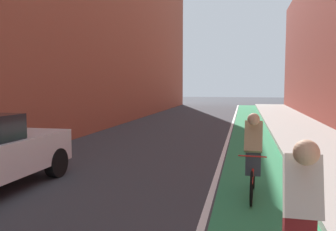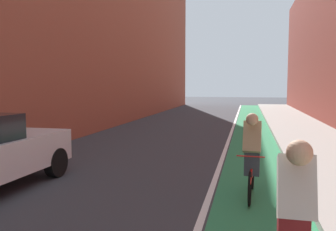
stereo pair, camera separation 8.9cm
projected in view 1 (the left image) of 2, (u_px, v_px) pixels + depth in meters
The scene contains 6 objects.
ground_plane at pixel (177, 139), 13.49m from camera, with size 95.41×95.41×0.00m, color #38383D.
bike_lane_paint at pixel (251, 134), 14.85m from camera, with size 1.60×43.37×0.00m, color #2D8451.
lane_divider_stripe at pixel (229, 134), 15.04m from camera, with size 0.12×43.37×0.00m, color white.
sidewalk_right at pixel (306, 134), 14.39m from camera, with size 2.78×43.37×0.14m, color #A8A59E.
cyclist_mid at pixel (301, 225), 3.21m from camera, with size 0.48×1.74×1.63m.
cyclist_trailing at pixel (253, 152), 6.54m from camera, with size 0.48×1.65×1.58m.
Camera 1 is at (2.47, 4.55, 2.08)m, focal length 37.70 mm.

